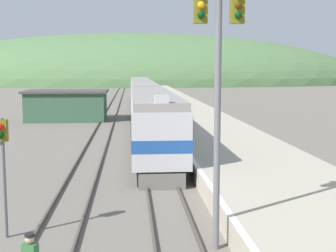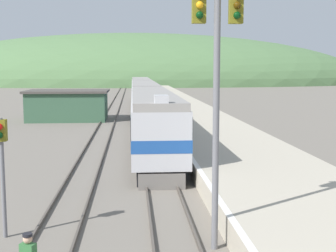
{
  "view_description": "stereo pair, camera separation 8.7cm",
  "coord_description": "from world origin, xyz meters",
  "px_view_note": "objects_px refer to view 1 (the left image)",
  "views": [
    {
      "loc": [
        -1.4,
        -7.01,
        5.62
      ],
      "look_at": [
        0.66,
        19.03,
        2.37
      ],
      "focal_mm": 50.0,
      "sensor_mm": 36.0,
      "label": 1
    },
    {
      "loc": [
        -1.32,
        -7.02,
        5.62
      ],
      "look_at": [
        0.66,
        19.03,
        2.37
      ],
      "focal_mm": 50.0,
      "sensor_mm": 36.0,
      "label": 2
    }
  ],
  "objects_px": {
    "carriage_second": "(144,99)",
    "carriage_third": "(140,90)",
    "express_train_lead_car": "(152,120)",
    "signal_post_siding": "(3,153)",
    "signal_mast_main": "(218,59)"
  },
  "relations": [
    {
      "from": "express_train_lead_car",
      "to": "signal_mast_main",
      "type": "xyz_separation_m",
      "value": [
        1.2,
        -16.92,
        3.67
      ]
    },
    {
      "from": "express_train_lead_car",
      "to": "carriage_third",
      "type": "distance_m",
      "value": 42.81
    },
    {
      "from": "signal_post_siding",
      "to": "carriage_second",
      "type": "bearing_deg",
      "value": 81.34
    },
    {
      "from": "express_train_lead_car",
      "to": "signal_post_siding",
      "type": "xyz_separation_m",
      "value": [
        -5.6,
        -15.4,
        0.67
      ]
    },
    {
      "from": "signal_mast_main",
      "to": "carriage_second",
      "type": "bearing_deg",
      "value": 91.79
    },
    {
      "from": "express_train_lead_car",
      "to": "signal_post_siding",
      "type": "distance_m",
      "value": 16.41
    },
    {
      "from": "express_train_lead_car",
      "to": "signal_post_siding",
      "type": "relative_size",
      "value": 4.98
    },
    {
      "from": "carriage_second",
      "to": "carriage_third",
      "type": "distance_m",
      "value": 21.43
    },
    {
      "from": "carriage_third",
      "to": "signal_post_siding",
      "type": "xyz_separation_m",
      "value": [
        -5.6,
        -58.22,
        0.68
      ]
    },
    {
      "from": "carriage_second",
      "to": "carriage_third",
      "type": "relative_size",
      "value": 1.0
    },
    {
      "from": "carriage_second",
      "to": "carriage_third",
      "type": "xyz_separation_m",
      "value": [
        0.0,
        21.43,
        0.0
      ]
    },
    {
      "from": "carriage_third",
      "to": "signal_post_siding",
      "type": "relative_size",
      "value": 5.12
    },
    {
      "from": "express_train_lead_car",
      "to": "signal_mast_main",
      "type": "distance_m",
      "value": 17.36
    },
    {
      "from": "carriage_third",
      "to": "signal_mast_main",
      "type": "height_order",
      "value": "signal_mast_main"
    },
    {
      "from": "signal_post_siding",
      "to": "carriage_third",
      "type": "bearing_deg",
      "value": 84.5
    }
  ]
}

